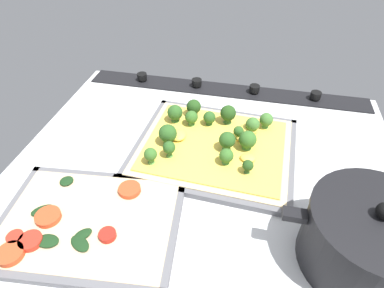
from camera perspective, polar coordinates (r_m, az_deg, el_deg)
name	(u,v)px	position (r cm, az deg, el deg)	size (l,w,h in cm)	color
ground_plane	(203,177)	(68.41, 1.98, -5.90)	(81.43, 73.22, 3.00)	silver
stove_control_panel	(225,89)	(93.08, 5.81, 9.62)	(78.17, 7.00, 2.60)	black
baking_tray_front	(214,149)	(72.16, 3.98, -0.94)	(36.02, 31.08, 1.30)	slate
broccoli_pizza	(214,140)	(71.74, 3.90, 0.63)	(33.50, 28.56, 6.09)	beige
baking_tray_back	(90,223)	(61.41, -17.57, -13.12)	(33.58, 26.13, 1.30)	slate
veggie_pizza_back	(84,222)	(60.93, -18.44, -12.84)	(30.96, 23.51, 1.90)	#D8B78D
cooking_pot	(367,240)	(56.85, 28.50, -14.57)	(25.97, 19.15, 13.74)	black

